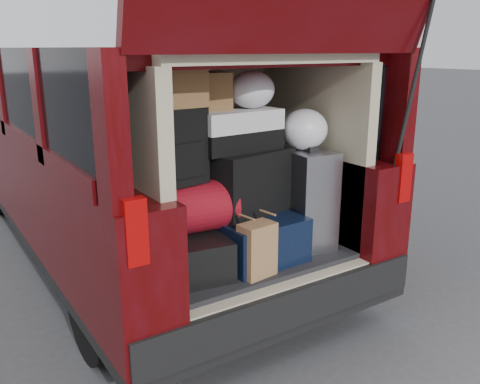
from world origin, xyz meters
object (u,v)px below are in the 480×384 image
object	(u,v)px
silver_roller	(304,198)
red_duffel	(195,207)
black_hardshell	(184,252)
backpack	(178,146)
black_soft_case	(247,181)
twotone_duffel	(235,130)
kraft_bag	(257,250)
navy_hardshell	(247,234)

from	to	relation	value
silver_roller	red_duffel	size ratio (longest dim) A/B	1.42
black_hardshell	backpack	bearing A→B (deg)	126.36
red_duffel	black_soft_case	world-z (taller)	black_soft_case
red_duffel	backpack	bearing A→B (deg)	171.31
red_duffel	backpack	size ratio (longest dim) A/B	1.05
black_hardshell	backpack	size ratio (longest dim) A/B	1.36
red_duffel	twotone_duffel	distance (m)	0.52
kraft_bag	backpack	distance (m)	0.71
kraft_bag	backpack	xyz separation A→B (m)	(-0.32, 0.30, 0.57)
navy_hardshell	kraft_bag	bearing A→B (deg)	-116.01
navy_hardshell	silver_roller	size ratio (longest dim) A/B	0.99
twotone_duffel	black_hardshell	bearing A→B (deg)	-174.43
backpack	black_hardshell	bearing A→B (deg)	-70.36
black_hardshell	twotone_duffel	xyz separation A→B (m)	(0.40, 0.07, 0.65)
black_hardshell	twotone_duffel	distance (m)	0.77
navy_hardshell	backpack	world-z (taller)	backpack
silver_roller	twotone_duffel	distance (m)	0.65
black_soft_case	silver_roller	bearing A→B (deg)	-23.39
black_hardshell	black_soft_case	bearing A→B (deg)	12.52
red_duffel	black_soft_case	size ratio (longest dim) A/B	0.83
silver_roller	kraft_bag	distance (m)	0.60
black_hardshell	twotone_duffel	size ratio (longest dim) A/B	1.07
black_soft_case	twotone_duffel	bearing A→B (deg)	136.24
black_hardshell	navy_hardshell	world-z (taller)	navy_hardshell
silver_roller	kraft_bag	world-z (taller)	silver_roller
black_hardshell	red_duffel	xyz separation A→B (m)	(0.08, -0.01, 0.26)
black_soft_case	twotone_duffel	size ratio (longest dim) A/B	1.00
red_duffel	backpack	distance (m)	0.36
black_hardshell	backpack	distance (m)	0.61
red_duffel	black_soft_case	xyz separation A→B (m)	(0.38, 0.04, 0.09)
kraft_bag	red_duffel	distance (m)	0.42
kraft_bag	backpack	bearing A→B (deg)	129.49
silver_roller	kraft_bag	bearing A→B (deg)	-149.89
navy_hardshell	silver_roller	distance (m)	0.44
black_soft_case	red_duffel	bearing A→B (deg)	174.99
backpack	red_duffel	bearing A→B (deg)	-23.70
black_hardshell	kraft_bag	bearing A→B (deg)	-34.35
black_hardshell	black_soft_case	size ratio (longest dim) A/B	1.07
kraft_bag	black_soft_case	bearing A→B (deg)	58.52
black_hardshell	kraft_bag	distance (m)	0.42
black_hardshell	silver_roller	world-z (taller)	silver_roller
silver_roller	kraft_bag	size ratio (longest dim) A/B	2.02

